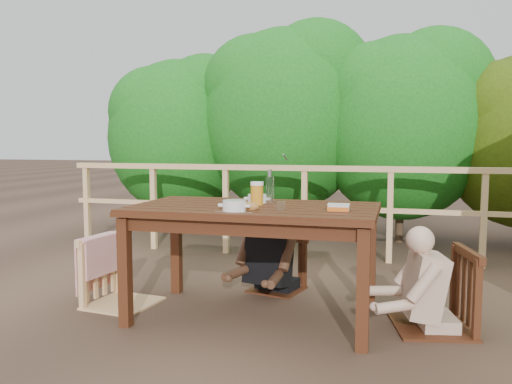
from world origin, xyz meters
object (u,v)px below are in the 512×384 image
(soup_near, at_px, (234,207))
(butter_tub, at_px, (339,208))
(chair_left, at_px, (122,241))
(soup_far, at_px, (257,200))
(bread_roll, at_px, (250,207))
(chair_far, at_px, (277,242))
(table, at_px, (254,263))
(chair_right, at_px, (434,253))
(beer_glass, at_px, (257,195))
(woman, at_px, (278,223))
(diner_right, at_px, (439,245))
(tumbler, at_px, (281,207))
(bottle, at_px, (270,187))

(soup_near, xyz_separation_m, butter_tub, (0.65, 0.20, -0.01))
(chair_left, relative_size, soup_far, 4.18)
(bread_roll, bearing_deg, chair_left, 168.19)
(chair_left, height_order, chair_far, chair_left)
(table, xyz_separation_m, chair_far, (0.00, 0.70, 0.02))
(chair_right, relative_size, beer_glass, 5.68)
(bread_roll, height_order, butter_tub, bread_roll)
(table, distance_m, butter_tub, 0.75)
(butter_tub, bearing_deg, chair_far, 124.01)
(chair_left, relative_size, bread_roll, 8.34)
(chair_far, bearing_deg, woman, 103.80)
(woman, xyz_separation_m, soup_near, (-0.05, -1.03, 0.26))
(table, distance_m, chair_left, 1.06)
(chair_far, bearing_deg, beer_glass, -75.69)
(woman, bearing_deg, butter_tub, 139.83)
(table, height_order, soup_far, soup_far)
(diner_right, relative_size, tumbler, 14.87)
(bottle, height_order, tumbler, bottle)
(soup_far, xyz_separation_m, tumbler, (0.26, -0.38, -0.00))
(chair_right, xyz_separation_m, soup_near, (-1.27, -0.41, 0.32))
(bread_roll, height_order, beer_glass, beer_glass)
(soup_near, relative_size, butter_tub, 1.83)
(tumbler, relative_size, butter_tub, 0.55)
(table, relative_size, soup_near, 6.61)
(chair_far, distance_m, diner_right, 1.39)
(table, relative_size, bread_roll, 14.36)
(diner_right, bearing_deg, chair_right, 77.82)
(chair_right, bearing_deg, diner_right, 77.82)
(butter_tub, bearing_deg, chair_right, 16.30)
(chair_far, height_order, tumbler, tumbler)
(soup_far, distance_m, bottle, 0.13)
(diner_right, xyz_separation_m, tumbler, (-1.01, -0.31, 0.26))
(bottle, bearing_deg, chair_far, 97.22)
(diner_right, bearing_deg, woman, 51.39)
(chair_right, bearing_deg, beer_glass, -99.63)
(chair_right, xyz_separation_m, butter_tub, (-0.61, -0.21, 0.31))
(woman, relative_size, tumbler, 15.01)
(chair_left, distance_m, bread_roll, 1.16)
(chair_left, xyz_separation_m, soup_far, (1.03, 0.18, 0.33))
(tumbler, bearing_deg, table, 139.39)
(soup_near, relative_size, bottle, 0.98)
(chair_left, bearing_deg, soup_far, -74.19)
(beer_glass, bearing_deg, bottle, 67.29)
(chair_left, distance_m, soup_near, 1.11)
(diner_right, bearing_deg, butter_tub, 95.98)
(chair_right, height_order, tumbler, chair_right)
(woman, bearing_deg, diner_right, 167.37)
(woman, distance_m, soup_far, 0.60)
(bread_roll, distance_m, bottle, 0.43)
(table, distance_m, soup_far, 0.47)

